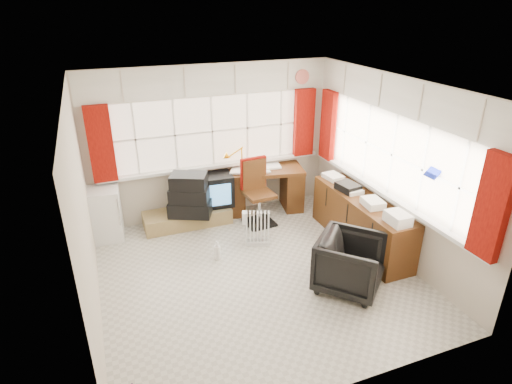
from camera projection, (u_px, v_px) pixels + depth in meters
ground at (257, 274)px, 5.75m from camera, size 4.00×4.00×0.00m
room_walls at (257, 171)px, 5.13m from camera, size 4.00×4.00×4.00m
window_back at (214, 162)px, 7.01m from camera, size 3.70×0.12×3.60m
window_right at (386, 189)px, 6.00m from camera, size 0.12×3.70×3.60m
curtains at (293, 144)px, 6.24m from camera, size 3.83×3.83×1.15m
overhead_cabinets at (297, 88)px, 5.98m from camera, size 3.98×3.98×0.48m
desk at (263, 187)px, 7.38m from camera, size 1.42×0.90×0.80m
desk_lamp at (242, 154)px, 6.96m from camera, size 0.19×0.17×0.45m
task_chair at (256, 189)px, 6.92m from camera, size 0.49×0.51×1.08m
office_chair at (350, 263)px, 5.35m from camera, size 1.11×1.11×0.72m
radiator at (258, 231)px, 6.37m from camera, size 0.39×0.27×0.54m
credenza at (361, 220)px, 6.33m from camera, size 0.50×2.00×0.85m
file_tray at (348, 187)px, 6.41m from camera, size 0.31×0.37×0.11m
tv_bench at (188, 217)px, 6.98m from camera, size 1.40×0.50×0.25m
crt_tv at (214, 189)px, 7.07m from camera, size 0.61×0.58×0.53m
hifi_stack at (190, 196)px, 6.68m from camera, size 0.77×0.65×0.69m
mini_fridge at (105, 214)px, 6.47m from camera, size 0.52×0.53×0.82m
spray_bottle_a at (217, 250)px, 6.04m from camera, size 0.13×0.14×0.29m
spray_bottle_b at (177, 224)px, 6.84m from camera, size 0.11×0.11×0.19m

